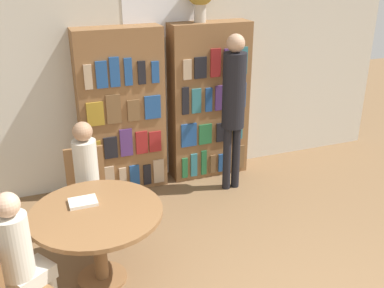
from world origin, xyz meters
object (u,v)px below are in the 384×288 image
at_px(librarian_standing, 234,99).
at_px(chair_left_side, 87,186).
at_px(seated_reader_left, 87,176).
at_px(bookshelf_left, 122,112).
at_px(seated_reader_right, 23,256).
at_px(bookshelf_right, 209,102).
at_px(reading_table, 97,224).

bearing_deg(librarian_standing, chair_left_side, -171.64).
bearing_deg(seated_reader_left, bookshelf_left, -118.36).
relative_size(bookshelf_left, chair_left_side, 2.24).
bearing_deg(librarian_standing, seated_reader_right, -147.44).
relative_size(bookshelf_right, reading_table, 1.75).
height_order(chair_left_side, seated_reader_left, seated_reader_left).
relative_size(bookshelf_left, bookshelf_right, 1.00).
relative_size(reading_table, chair_left_side, 1.28).
height_order(reading_table, librarian_standing, librarian_standing).
xyz_separation_m(chair_left_side, seated_reader_left, (-0.01, -0.18, 0.21)).
relative_size(seated_reader_left, seated_reader_right, 1.01).
height_order(reading_table, chair_left_side, chair_left_side).
distance_m(reading_table, librarian_standing, 2.25).
height_order(bookshelf_right, chair_left_side, bookshelf_right).
relative_size(seated_reader_right, librarian_standing, 0.65).
relative_size(reading_table, seated_reader_left, 0.91).
xyz_separation_m(chair_left_side, seated_reader_right, (-0.65, -1.29, 0.20)).
distance_m(chair_left_side, librarian_standing, 1.93).
xyz_separation_m(bookshelf_right, reading_table, (-1.74, -1.67, -0.39)).
distance_m(bookshelf_left, reading_table, 1.82).
distance_m(reading_table, seated_reader_right, 0.72).
bearing_deg(bookshelf_left, seated_reader_right, -120.59).
relative_size(chair_left_side, librarian_standing, 0.46).
bearing_deg(bookshelf_right, bookshelf_left, -179.99).
height_order(bookshelf_right, reading_table, bookshelf_right).
bearing_deg(bookshelf_right, librarian_standing, -79.13).
bearing_deg(bookshelf_right, seated_reader_left, -150.89).
bearing_deg(seated_reader_right, bookshelf_right, 98.29).
xyz_separation_m(reading_table, seated_reader_left, (0.04, 0.72, 0.11)).
xyz_separation_m(bookshelf_right, chair_left_side, (-1.69, -0.76, -0.49)).
bearing_deg(seated_reader_left, reading_table, 90.00).
xyz_separation_m(bookshelf_left, librarian_standing, (1.22, -0.50, 0.18)).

